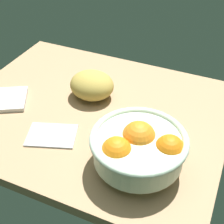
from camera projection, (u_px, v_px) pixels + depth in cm
name	position (u px, v px, depth cm)	size (l,w,h in cm)	color
ground_plane	(91.00, 114.00, 94.02)	(76.63, 61.90, 3.00)	#A6815D
fruit_bowl	(139.00, 147.00, 72.51)	(22.25, 22.25, 11.32)	silver
bread_loaf	(92.00, 85.00, 95.89)	(13.34, 12.00, 8.01)	#B49844
napkin_folded	(52.00, 135.00, 84.20)	(12.62, 8.95, 0.97)	#B4B6C0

